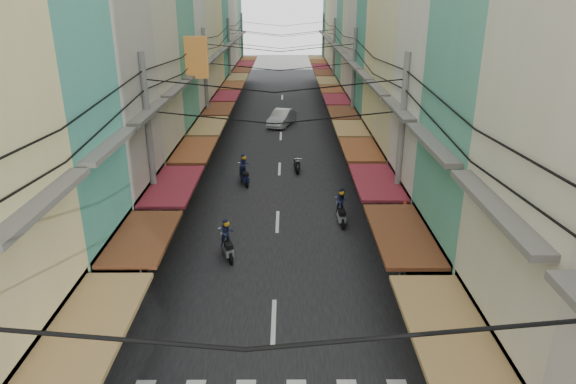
{
  "coord_description": "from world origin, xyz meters",
  "views": [
    {
      "loc": [
        0.43,
        -16.35,
        10.11
      ],
      "look_at": [
        0.5,
        5.14,
        1.87
      ],
      "focal_mm": 32.0,
      "sensor_mm": 36.0,
      "label": 1
    }
  ],
  "objects_px": {
    "traffic_sign": "(404,222)",
    "market_umbrella": "(452,255)",
    "bicycle": "(486,323)",
    "white_car": "(282,126)"
  },
  "relations": [
    {
      "from": "traffic_sign",
      "to": "market_umbrella",
      "type": "bearing_deg",
      "value": -63.8
    },
    {
      "from": "bicycle",
      "to": "traffic_sign",
      "type": "bearing_deg",
      "value": 20.12
    },
    {
      "from": "market_umbrella",
      "to": "traffic_sign",
      "type": "xyz_separation_m",
      "value": [
        -1.12,
        2.27,
        0.15
      ]
    },
    {
      "from": "white_car",
      "to": "traffic_sign",
      "type": "bearing_deg",
      "value": -61.72
    },
    {
      "from": "white_car",
      "to": "traffic_sign",
      "type": "height_order",
      "value": "traffic_sign"
    },
    {
      "from": "market_umbrella",
      "to": "traffic_sign",
      "type": "relative_size",
      "value": 0.78
    },
    {
      "from": "white_car",
      "to": "market_umbrella",
      "type": "bearing_deg",
      "value": -60.33
    },
    {
      "from": "white_car",
      "to": "market_umbrella",
      "type": "distance_m",
      "value": 27.42
    },
    {
      "from": "market_umbrella",
      "to": "traffic_sign",
      "type": "height_order",
      "value": "traffic_sign"
    },
    {
      "from": "bicycle",
      "to": "traffic_sign",
      "type": "xyz_separation_m",
      "value": [
        -2.23,
        3.12,
        2.24
      ]
    }
  ]
}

